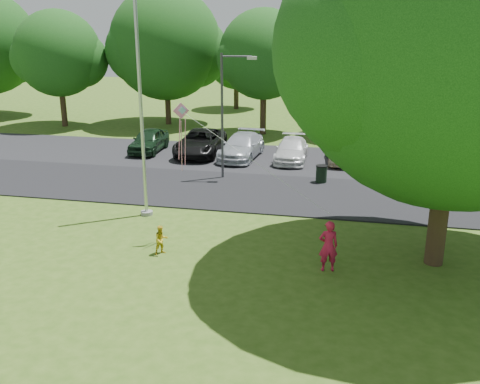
% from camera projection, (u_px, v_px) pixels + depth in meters
% --- Properties ---
extents(ground, '(120.00, 120.00, 0.00)m').
position_uv_depth(ground, '(192.00, 275.00, 17.20)').
color(ground, '#365817').
rests_on(ground, ground).
extents(park_road, '(60.00, 6.00, 0.06)m').
position_uv_depth(park_road, '(247.00, 191.00, 25.58)').
color(park_road, black).
rests_on(park_road, ground).
extents(parking_strip, '(42.00, 7.00, 0.06)m').
position_uv_depth(parking_strip, '(268.00, 159.00, 31.63)').
color(parking_strip, black).
rests_on(parking_strip, ground).
extents(flagpole, '(0.50, 0.50, 10.00)m').
position_uv_depth(flagpole, '(141.00, 117.00, 21.28)').
color(flagpole, '#B7BABF').
rests_on(flagpole, ground).
extents(street_lamp, '(1.77, 0.44, 6.33)m').
position_uv_depth(street_lamp, '(227.00, 105.00, 26.65)').
color(street_lamp, '#3F3F44').
rests_on(street_lamp, ground).
extents(trash_can, '(0.58, 0.58, 0.92)m').
position_uv_depth(trash_can, '(321.00, 174.00, 26.82)').
color(trash_can, black).
rests_on(trash_can, ground).
extents(big_tree, '(11.37, 10.83, 13.00)m').
position_uv_depth(big_tree, '(458.00, 40.00, 15.77)').
color(big_tree, '#332316').
rests_on(big_tree, ground).
extents(tree_row, '(64.35, 11.94, 10.88)m').
position_uv_depth(tree_row, '(311.00, 52.00, 37.73)').
color(tree_row, '#332316').
rests_on(tree_row, ground).
extents(horizon_trees, '(77.46, 7.20, 7.02)m').
position_uv_depth(horizon_trees, '(348.00, 63.00, 46.66)').
color(horizon_trees, '#332316').
rests_on(horizon_trees, ground).
extents(parked_cars, '(17.12, 5.58, 1.47)m').
position_uv_depth(parked_cars, '(262.00, 146.00, 31.56)').
color(parked_cars, black).
rests_on(parked_cars, ground).
extents(woman, '(0.71, 0.54, 1.72)m').
position_uv_depth(woman, '(328.00, 246.00, 17.25)').
color(woman, '#C41A3F').
rests_on(woman, ground).
extents(child_yellow, '(0.64, 0.64, 1.05)m').
position_uv_depth(child_yellow, '(161.00, 240.00, 18.60)').
color(child_yellow, gold).
rests_on(child_yellow, ground).
extents(kite, '(5.61, 1.80, 3.16)m').
position_uv_depth(kite, '(185.00, 125.00, 18.63)').
color(kite, pink).
rests_on(kite, ground).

